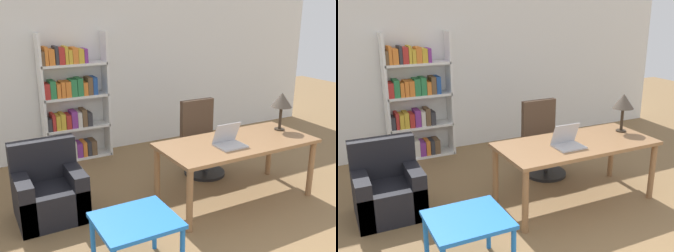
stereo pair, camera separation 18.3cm
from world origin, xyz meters
The scene contains 8 objects.
wall_back centered at (0.00, 4.53, 1.35)m, with size 8.00×0.06×2.70m.
desk centered at (0.62, 2.12, 0.65)m, with size 1.85×0.85×0.74m.
laptop centered at (0.44, 2.05, 0.79)m, with size 0.33×0.26×0.26m.
table_lamp centered at (1.37, 2.22, 1.11)m, with size 0.26×0.26×0.48m.
office_chair centered at (0.71, 2.99, 0.44)m, with size 0.56×0.56×1.01m.
side_table_blue centered at (-0.99, 1.41, 0.47)m, with size 0.67×0.60×0.54m.
armchair centered at (-1.43, 2.76, 0.28)m, with size 0.72×0.64×0.84m.
bookshelf centered at (-0.71, 4.34, 0.85)m, with size 0.99×0.28×1.89m.
Camera 1 is at (-2.15, -1.28, 2.25)m, focal length 42.00 mm.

